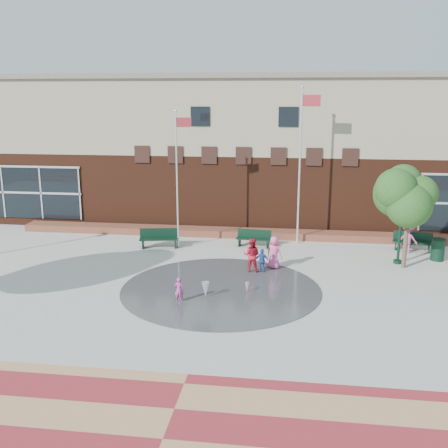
# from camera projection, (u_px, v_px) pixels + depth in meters

# --- Properties ---
(ground) EXTENTS (120.00, 120.00, 0.00)m
(ground) POSITION_uv_depth(u_px,v_px,m) (210.00, 319.00, 19.14)
(ground) COLOR #666056
(ground) RESTS_ON ground
(plaza_concrete) EXTENTS (46.00, 18.00, 0.01)m
(plaza_concrete) POSITION_uv_depth(u_px,v_px,m) (224.00, 281.00, 22.99)
(plaza_concrete) COLOR #A8A8A0
(plaza_concrete) RESTS_ON ground
(paver_band) EXTENTS (46.00, 6.00, 0.01)m
(paver_band) POSITION_uv_depth(u_px,v_px,m) (163.00, 439.00, 12.40)
(paver_band) COLOR maroon
(paver_band) RESTS_ON ground
(splash_pad) EXTENTS (8.40, 8.40, 0.01)m
(splash_pad) POSITION_uv_depth(u_px,v_px,m) (221.00, 289.00, 22.03)
(splash_pad) COLOR #383A3D
(splash_pad) RESTS_ON ground
(library_building) EXTENTS (44.40, 10.40, 9.20)m
(library_building) POSITION_uv_depth(u_px,v_px,m) (251.00, 147.00, 34.87)
(library_building) COLOR #4B2215
(library_building) RESTS_ON ground
(flower_bed) EXTENTS (26.00, 1.20, 0.40)m
(flower_bed) POSITION_uv_depth(u_px,v_px,m) (241.00, 237.00, 30.31)
(flower_bed) COLOR #AA1833
(flower_bed) RESTS_ON ground
(flagpole_left) EXTENTS (0.84, 0.25, 7.26)m
(flagpole_left) POSITION_uv_depth(u_px,v_px,m) (178.00, 173.00, 27.14)
(flagpole_left) COLOR silver
(flagpole_left) RESTS_ON ground
(flagpole_right) EXTENTS (1.05, 0.17, 8.47)m
(flagpole_right) POSITION_uv_depth(u_px,v_px,m) (301.00, 158.00, 27.78)
(flagpole_right) COLOR silver
(flagpole_right) RESTS_ON ground
(lamp_right) EXTENTS (0.44, 0.44, 4.20)m
(lamp_right) POSITION_uv_depth(u_px,v_px,m) (402.00, 211.00, 24.82)
(lamp_right) COLOR black
(lamp_right) RESTS_ON ground
(bench_left) EXTENTS (2.14, 0.93, 1.04)m
(bench_left) POSITION_uv_depth(u_px,v_px,m) (159.00, 242.00, 27.96)
(bench_left) COLOR black
(bench_left) RESTS_ON ground
(bench_mid) EXTENTS (1.89, 0.73, 0.93)m
(bench_mid) POSITION_uv_depth(u_px,v_px,m) (254.00, 242.00, 28.16)
(bench_mid) COLOR black
(bench_mid) RESTS_ON ground
(bench_right) EXTENTS (2.04, 0.98, 0.99)m
(bench_right) POSITION_uv_depth(u_px,v_px,m) (412.00, 245.00, 27.43)
(bench_right) COLOR black
(bench_right) RESTS_ON ground
(trash_can) EXTENTS (0.68, 0.68, 1.12)m
(trash_can) POSITION_uv_depth(u_px,v_px,m) (438.00, 250.00, 25.78)
(trash_can) COLOR black
(trash_can) RESTS_ON ground
(tree_mid) EXTENTS (2.92, 2.92, 4.93)m
(tree_mid) POSITION_uv_depth(u_px,v_px,m) (410.00, 193.00, 23.96)
(tree_mid) COLOR #47392A
(tree_mid) RESTS_ON ground
(water_jet_a) EXTENTS (0.32, 0.32, 0.62)m
(water_jet_a) POSITION_uv_depth(u_px,v_px,m) (206.00, 298.00, 21.15)
(water_jet_a) COLOR white
(water_jet_a) RESTS_ON ground
(water_jet_b) EXTENTS (0.17, 0.17, 0.39)m
(water_jet_b) POSITION_uv_depth(u_px,v_px,m) (247.00, 292.00, 21.71)
(water_jet_b) COLOR white
(water_jet_b) RESTS_ON ground
(child_splash) EXTENTS (0.41, 0.30, 1.03)m
(child_splash) POSITION_uv_depth(u_px,v_px,m) (179.00, 290.00, 20.55)
(child_splash) COLOR #BE3D96
(child_splash) RESTS_ON ground
(adult_red) EXTENTS (0.85, 0.70, 1.61)m
(adult_red) POSITION_uv_depth(u_px,v_px,m) (252.00, 255.00, 24.06)
(adult_red) COLOR red
(adult_red) RESTS_ON ground
(adult_pink) EXTENTS (0.91, 0.79, 1.57)m
(adult_pink) POSITION_uv_depth(u_px,v_px,m) (274.00, 253.00, 24.54)
(adult_pink) COLOR #F2559C
(adult_pink) RESTS_ON ground
(child_blue) EXTENTS (0.71, 0.38, 1.15)m
(child_blue) POSITION_uv_depth(u_px,v_px,m) (262.00, 261.00, 23.98)
(child_blue) COLOR #2C4AA9
(child_blue) RESTS_ON ground
(person_bench) EXTENTS (1.09, 0.86, 1.49)m
(person_bench) POSITION_uv_depth(u_px,v_px,m) (408.00, 239.00, 27.02)
(person_bench) COLOR #CB4882
(person_bench) RESTS_ON ground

